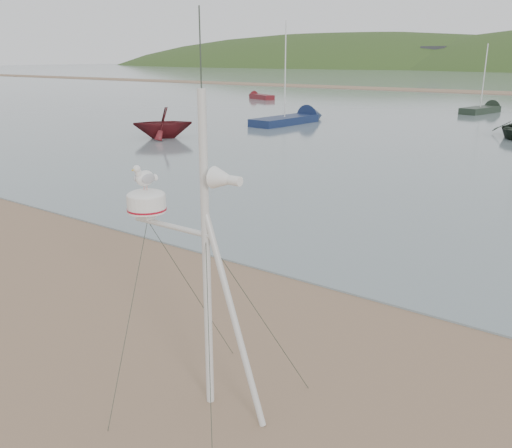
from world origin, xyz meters
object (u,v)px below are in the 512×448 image
Objects in this scene: sailboat_blue_near at (302,118)px; dinghy_red_far at (257,96)px; sailboat_dark_mid at (488,109)px; boat_red at (162,109)px; mast_rig at (202,320)px.

dinghy_red_far is at bearing 134.29° from sailboat_blue_near.
sailboat_blue_near is at bearing -120.38° from sailboat_dark_mid.
sailboat_dark_mid is (10.96, 26.60, -1.37)m from boat_red.
sailboat_blue_near is at bearing -45.71° from dinghy_red_far.
mast_rig is 32.76m from sailboat_blue_near.
boat_red is 30.55m from dinghy_red_far.
boat_red reaches higher than dinghy_red_far.
mast_rig is 0.67× the size of sailboat_blue_near.
sailboat_dark_mid is 17.52m from sailboat_blue_near.
sailboat_blue_near reaches higher than sailboat_dark_mid.
mast_rig is 54.55m from dinghy_red_far.
boat_red is (-18.16, 17.06, 0.47)m from mast_rig.
mast_rig is at bearing -60.64° from sailboat_blue_near.
sailboat_dark_mid is 1.28× the size of dinghy_red_far.
dinghy_red_far is 22.25m from sailboat_blue_near.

